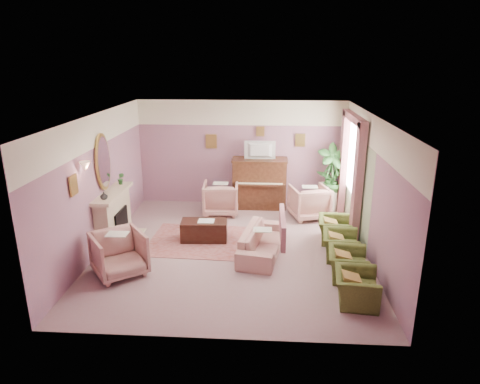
# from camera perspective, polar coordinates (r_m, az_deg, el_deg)

# --- Properties ---
(floor) EXTENTS (5.50, 6.00, 0.01)m
(floor) POSITION_cam_1_polar(r_m,az_deg,el_deg) (9.10, -0.97, -7.61)
(floor) COLOR gray
(floor) RESTS_ON ground
(ceiling) EXTENTS (5.50, 6.00, 0.01)m
(ceiling) POSITION_cam_1_polar(r_m,az_deg,el_deg) (8.30, -1.07, 10.14)
(ceiling) COLOR white
(ceiling) RESTS_ON wall_back
(wall_back) EXTENTS (5.50, 0.02, 2.80)m
(wall_back) POSITION_cam_1_polar(r_m,az_deg,el_deg) (11.49, 0.18, 5.19)
(wall_back) COLOR slate
(wall_back) RESTS_ON floor
(wall_front) EXTENTS (5.50, 0.02, 2.80)m
(wall_front) POSITION_cam_1_polar(r_m,az_deg,el_deg) (5.81, -3.41, -7.77)
(wall_front) COLOR slate
(wall_front) RESTS_ON floor
(wall_left) EXTENTS (0.02, 6.00, 2.80)m
(wall_left) POSITION_cam_1_polar(r_m,az_deg,el_deg) (9.23, -18.30, 1.12)
(wall_left) COLOR slate
(wall_left) RESTS_ON floor
(wall_right) EXTENTS (0.02, 6.00, 2.80)m
(wall_right) POSITION_cam_1_polar(r_m,az_deg,el_deg) (8.82, 17.09, 0.49)
(wall_right) COLOR slate
(wall_right) RESTS_ON floor
(picture_rail_band) EXTENTS (5.50, 0.01, 0.65)m
(picture_rail_band) POSITION_cam_1_polar(r_m,az_deg,el_deg) (11.30, 0.18, 10.51)
(picture_rail_band) COLOR white
(picture_rail_band) RESTS_ON wall_back
(stripe_panel) EXTENTS (0.01, 3.00, 2.15)m
(stripe_panel) POSITION_cam_1_polar(r_m,az_deg,el_deg) (10.12, 15.23, 0.91)
(stripe_panel) COLOR #A1B58C
(stripe_panel) RESTS_ON wall_right
(fireplace_surround) EXTENTS (0.30, 1.40, 1.10)m
(fireplace_surround) POSITION_cam_1_polar(r_m,az_deg,el_deg) (9.61, -16.50, -3.41)
(fireplace_surround) COLOR #C5B491
(fireplace_surround) RESTS_ON floor
(fireplace_inset) EXTENTS (0.18, 0.72, 0.68)m
(fireplace_inset) POSITION_cam_1_polar(r_m,az_deg,el_deg) (9.63, -15.86, -4.26)
(fireplace_inset) COLOR black
(fireplace_inset) RESTS_ON floor
(fire_ember) EXTENTS (0.06, 0.54, 0.10)m
(fire_ember) POSITION_cam_1_polar(r_m,az_deg,el_deg) (9.69, -15.55, -5.26)
(fire_ember) COLOR orange
(fire_ember) RESTS_ON floor
(mantel_shelf) EXTENTS (0.40, 1.55, 0.07)m
(mantel_shelf) POSITION_cam_1_polar(r_m,az_deg,el_deg) (9.42, -16.63, -0.17)
(mantel_shelf) COLOR #C5B491
(mantel_shelf) RESTS_ON fireplace_surround
(hearth) EXTENTS (0.55, 1.50, 0.02)m
(hearth) POSITION_cam_1_polar(r_m,az_deg,el_deg) (9.75, -15.11, -6.40)
(hearth) COLOR #C5B491
(hearth) RESTS_ON floor
(mirror_frame) EXTENTS (0.04, 0.72, 1.20)m
(mirror_frame) POSITION_cam_1_polar(r_m,az_deg,el_deg) (9.29, -17.81, 3.84)
(mirror_frame) COLOR #AF9344
(mirror_frame) RESTS_ON wall_left
(mirror_glass) EXTENTS (0.01, 0.60, 1.06)m
(mirror_glass) POSITION_cam_1_polar(r_m,az_deg,el_deg) (9.28, -17.66, 3.84)
(mirror_glass) COLOR silver
(mirror_glass) RESTS_ON wall_left
(sconce_shade) EXTENTS (0.20, 0.20, 0.16)m
(sconce_shade) POSITION_cam_1_polar(r_m,az_deg,el_deg) (8.28, -19.96, 3.27)
(sconce_shade) COLOR tan
(sconce_shade) RESTS_ON wall_left
(piano) EXTENTS (1.40, 0.60, 1.30)m
(piano) POSITION_cam_1_polar(r_m,az_deg,el_deg) (11.35, 2.60, 1.11)
(piano) COLOR #452415
(piano) RESTS_ON floor
(piano_keyshelf) EXTENTS (1.30, 0.12, 0.06)m
(piano_keyshelf) POSITION_cam_1_polar(r_m,az_deg,el_deg) (11.00, 2.57, 0.93)
(piano_keyshelf) COLOR #452415
(piano_keyshelf) RESTS_ON piano
(piano_keys) EXTENTS (1.20, 0.08, 0.02)m
(piano_keys) POSITION_cam_1_polar(r_m,az_deg,el_deg) (10.99, 2.57, 1.13)
(piano_keys) COLOR #F6EEC9
(piano_keys) RESTS_ON piano
(piano_top) EXTENTS (1.45, 0.65, 0.04)m
(piano_top) POSITION_cam_1_polar(r_m,az_deg,el_deg) (11.18, 2.65, 4.35)
(piano_top) COLOR #452415
(piano_top) RESTS_ON piano
(television) EXTENTS (0.80, 0.12, 0.48)m
(television) POSITION_cam_1_polar(r_m,az_deg,el_deg) (11.07, 2.66, 5.75)
(television) COLOR black
(television) RESTS_ON piano
(print_back_left) EXTENTS (0.30, 0.03, 0.38)m
(print_back_left) POSITION_cam_1_polar(r_m,az_deg,el_deg) (11.46, -3.85, 6.75)
(print_back_left) COLOR #AF9344
(print_back_left) RESTS_ON wall_back
(print_back_right) EXTENTS (0.26, 0.03, 0.34)m
(print_back_right) POSITION_cam_1_polar(r_m,az_deg,el_deg) (11.39, 8.03, 6.86)
(print_back_right) COLOR #AF9344
(print_back_right) RESTS_ON wall_back
(print_back_mid) EXTENTS (0.22, 0.03, 0.26)m
(print_back_mid) POSITION_cam_1_polar(r_m,az_deg,el_deg) (11.32, 2.73, 8.07)
(print_back_mid) COLOR #AF9344
(print_back_mid) RESTS_ON wall_back
(print_left_wall) EXTENTS (0.03, 0.28, 0.36)m
(print_left_wall) POSITION_cam_1_polar(r_m,az_deg,el_deg) (8.07, -21.31, 0.85)
(print_left_wall) COLOR #AF9344
(print_left_wall) RESTS_ON wall_left
(window_blind) EXTENTS (0.03, 1.40, 1.80)m
(window_blind) POSITION_cam_1_polar(r_m,az_deg,el_deg) (10.20, 15.05, 4.69)
(window_blind) COLOR white
(window_blind) RESTS_ON wall_right
(curtain_left) EXTENTS (0.16, 0.34, 2.60)m
(curtain_left) POSITION_cam_1_polar(r_m,az_deg,el_deg) (9.41, 15.42, 1.06)
(curtain_left) COLOR #9E5B66
(curtain_left) RESTS_ON floor
(curtain_right) EXTENTS (0.16, 0.34, 2.60)m
(curtain_right) POSITION_cam_1_polar(r_m,az_deg,el_deg) (11.15, 13.61, 3.77)
(curtain_right) COLOR #9E5B66
(curtain_right) RESTS_ON floor
(pelmet) EXTENTS (0.16, 2.20, 0.16)m
(pelmet) POSITION_cam_1_polar(r_m,az_deg,el_deg) (10.03, 14.99, 9.49)
(pelmet) COLOR #9E5B66
(pelmet) RESTS_ON wall_right
(mantel_plant) EXTENTS (0.16, 0.16, 0.28)m
(mantel_plant) POSITION_cam_1_polar(r_m,az_deg,el_deg) (9.86, -15.60, 1.75)
(mantel_plant) COLOR #285F28
(mantel_plant) RESTS_ON mantel_shelf
(mantel_vase) EXTENTS (0.16, 0.16, 0.16)m
(mantel_vase) POSITION_cam_1_polar(r_m,az_deg,el_deg) (8.94, -17.70, -0.49)
(mantel_vase) COLOR white
(mantel_vase) RESTS_ON mantel_shelf
(area_rug) EXTENTS (2.58, 1.91, 0.01)m
(area_rug) POSITION_cam_1_polar(r_m,az_deg,el_deg) (9.49, -4.41, -6.53)
(area_rug) COLOR #985352
(area_rug) RESTS_ON floor
(coffee_table) EXTENTS (1.02, 0.55, 0.45)m
(coffee_table) POSITION_cam_1_polar(r_m,az_deg,el_deg) (9.47, -4.79, -5.14)
(coffee_table) COLOR black
(coffee_table) RESTS_ON floor
(table_paper) EXTENTS (0.35, 0.28, 0.01)m
(table_paper) POSITION_cam_1_polar(r_m,az_deg,el_deg) (9.38, -4.52, -3.85)
(table_paper) COLOR white
(table_paper) RESTS_ON coffee_table
(sofa) EXTENTS (0.61, 1.84, 0.74)m
(sofa) POSITION_cam_1_polar(r_m,az_deg,el_deg) (8.78, 3.01, -5.96)
(sofa) COLOR tan
(sofa) RESTS_ON floor
(sofa_throw) EXTENTS (0.09, 1.39, 0.51)m
(sofa_throw) POSITION_cam_1_polar(r_m,az_deg,el_deg) (8.70, 5.68, -4.63)
(sofa_throw) COLOR #9E5B66
(sofa_throw) RESTS_ON sofa
(floral_armchair_left) EXTENTS (0.87, 0.87, 0.91)m
(floral_armchair_left) POSITION_cam_1_polar(r_m,az_deg,el_deg) (10.94, -2.58, -0.61)
(floral_armchair_left) COLOR tan
(floral_armchair_left) RESTS_ON floor
(floral_armchair_right) EXTENTS (0.87, 0.87, 0.91)m
(floral_armchair_right) POSITION_cam_1_polar(r_m,az_deg,el_deg) (10.79, 9.22, -1.10)
(floral_armchair_right) COLOR tan
(floral_armchair_right) RESTS_ON floor
(floral_armchair_front) EXTENTS (0.87, 0.87, 0.91)m
(floral_armchair_front) POSITION_cam_1_polar(r_m,az_deg,el_deg) (8.24, -15.85, -7.67)
(floral_armchair_front) COLOR tan
(floral_armchair_front) RESTS_ON floor
(olive_chair_a) EXTENTS (0.57, 0.81, 0.70)m
(olive_chair_a) POSITION_cam_1_polar(r_m,az_deg,el_deg) (7.40, 15.28, -11.61)
(olive_chair_a) COLOR #4C5B23
(olive_chair_a) RESTS_ON floor
(olive_chair_b) EXTENTS (0.57, 0.81, 0.70)m
(olive_chair_b) POSITION_cam_1_polar(r_m,az_deg,el_deg) (8.11, 14.17, -8.79)
(olive_chair_b) COLOR #4C5B23
(olive_chair_b) RESTS_ON floor
(olive_chair_c) EXTENTS (0.57, 0.81, 0.70)m
(olive_chair_c) POSITION_cam_1_polar(r_m,az_deg,el_deg) (8.84, 13.25, -6.43)
(olive_chair_c) COLOR #4C5B23
(olive_chair_c) RESTS_ON floor
(olive_chair_d) EXTENTS (0.57, 0.81, 0.70)m
(olive_chair_d) POSITION_cam_1_polar(r_m,az_deg,el_deg) (9.58, 12.48, -4.43)
(olive_chair_d) COLOR #4C5B23
(olive_chair_d) RESTS_ON floor
(side_table) EXTENTS (0.52, 0.52, 0.70)m
(side_table) POSITION_cam_1_polar(r_m,az_deg,el_deg) (11.47, 11.64, -0.64)
(side_table) COLOR silver
(side_table) RESTS_ON floor
(side_plant_big) EXTENTS (0.30, 0.30, 0.34)m
(side_plant_big) POSITION_cam_1_polar(r_m,az_deg,el_deg) (11.32, 11.80, 1.85)
(side_plant_big) COLOR #285F28
(side_plant_big) RESTS_ON side_table
(side_plant_small) EXTENTS (0.16, 0.16, 0.28)m
(side_plant_small) POSITION_cam_1_polar(r_m,az_deg,el_deg) (11.26, 12.47, 1.55)
(side_plant_small) COLOR #285F28
(side_plant_small) RESTS_ON side_table
(palm_pot) EXTENTS (0.34, 0.34, 0.34)m
(palm_pot) POSITION_cam_1_polar(r_m,az_deg,el_deg) (11.47, 11.83, -1.61)
(palm_pot) COLOR #A6592F
(palm_pot) RESTS_ON floor
(palm_plant) EXTENTS (0.76, 0.76, 1.44)m
(palm_plant) POSITION_cam_1_polar(r_m,az_deg,el_deg) (11.21, 12.12, 2.68)
(palm_plant) COLOR #285F28
(palm_plant) RESTS_ON palm_pot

